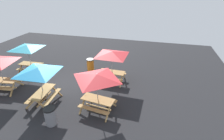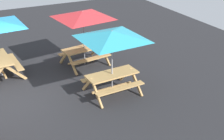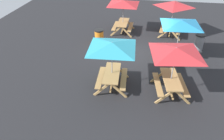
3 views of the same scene
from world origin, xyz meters
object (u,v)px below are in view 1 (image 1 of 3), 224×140
trash_bin_orange (90,65)px  picnic_table_4 (39,73)px  picnic_table_0 (112,56)px  trash_bin_gray (50,116)px  picnic_table_2 (27,49)px  picnic_table_3 (97,79)px

trash_bin_orange → picnic_table_4: bearing=76.5°
picnic_table_0 → trash_bin_gray: (1.87, 4.94, -1.49)m
picnic_table_2 → picnic_table_4: size_ratio=1.00×
picnic_table_4 → picnic_table_3: bearing=88.3°
picnic_table_0 → trash_bin_orange: bearing=-29.0°
picnic_table_3 → picnic_table_4: (3.35, 0.11, 0.00)m
picnic_table_0 → picnic_table_3: bearing=93.1°
picnic_table_0 → picnic_table_4: 4.75m
picnic_table_3 → trash_bin_orange: picnic_table_3 is taller
picnic_table_0 → trash_bin_orange: 2.91m
picnic_table_3 → trash_bin_gray: bearing=47.4°
picnic_table_3 → picnic_table_4: same height
picnic_table_2 → trash_bin_orange: size_ratio=2.88×
trash_bin_orange → trash_bin_gray: bearing=92.5°
picnic_table_0 → picnic_table_3: same height
picnic_table_2 → trash_bin_gray: size_ratio=2.88×
picnic_table_2 → trash_bin_gray: 6.75m
picnic_table_2 → trash_bin_gray: picnic_table_2 is taller
picnic_table_3 → picnic_table_4: size_ratio=0.83×
picnic_table_0 → picnic_table_2: bearing=4.1°
picnic_table_3 → trash_bin_orange: (2.22, -4.62, -1.49)m
picnic_table_3 → picnic_table_4: 3.35m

